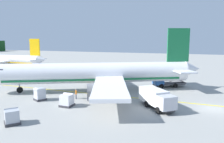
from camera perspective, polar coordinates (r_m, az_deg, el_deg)
airliner_foreground at (r=41.05m, az=-3.99°, el=-0.45°), size 32.53×38.47×11.90m
airliner_mid_apron at (r=83.72m, az=-26.91°, el=2.84°), size 28.91×34.83×9.93m
service_truck_fuel at (r=45.77m, az=13.52°, el=-2.57°), size 5.26×6.86×2.74m
service_truck_baggage at (r=31.63m, az=11.67°, el=-6.82°), size 6.49×6.06×2.64m
cargo_container_near at (r=28.09m, az=-24.93°, el=-10.80°), size 2.37×2.37×1.83m
cargo_container_mid at (r=32.60m, az=-11.82°, el=-7.46°), size 1.80×1.80×1.92m
cargo_container_far at (r=36.88m, az=-18.59°, el=-5.70°), size 2.17×2.17×2.10m
crew_marshaller at (r=34.91m, az=-6.41°, el=-6.13°), size 0.55×0.43×1.67m
crew_loader_left at (r=36.28m, az=-9.50°, el=-5.69°), size 0.52×0.45×1.60m
crew_loader_right at (r=35.83m, az=1.60°, el=-5.67°), size 0.31×0.62×1.69m
apron_guide_line at (r=37.80m, az=0.71°, el=-6.46°), size 0.30×60.00×0.01m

